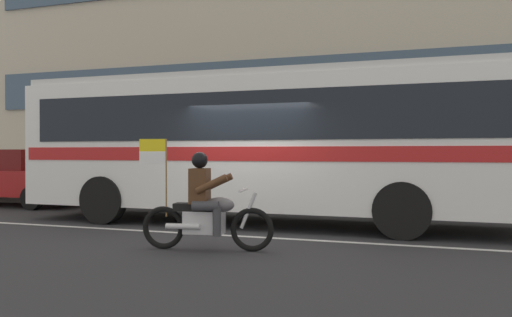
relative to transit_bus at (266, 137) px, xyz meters
The scene contains 7 objects.
ground_plane 2.23m from the transit_bus, 87.73° to the right, with size 60.00×60.00×0.00m, color #2B2B2D.
sidewalk_curb 4.31m from the transit_bus, 89.31° to the left, with size 28.00×3.80×0.15m, color gray.
lane_center_stripe 2.60m from the transit_bus, 88.49° to the right, with size 26.60×0.14×0.01m, color silver.
office_building_facade 7.25m from the transit_bus, 89.56° to the left, with size 28.00×0.89×11.29m.
transit_bus is the anchor object (origin of this frame).
motorcycle_with_rider 3.51m from the transit_bus, 88.44° to the right, with size 2.17×0.74×1.78m.
parked_sedan_curbside 8.53m from the transit_bus, behind, with size 4.73×1.90×1.64m.
Camera 1 is at (3.63, -9.84, 1.56)m, focal length 37.55 mm.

